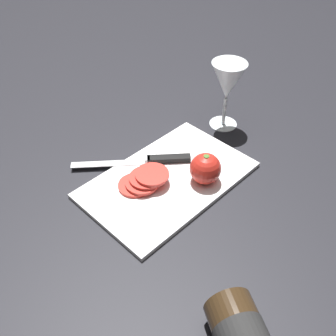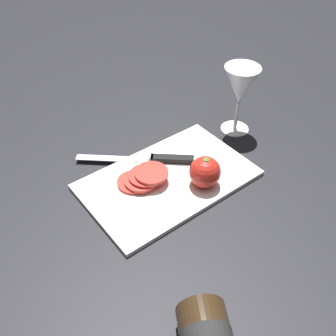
{
  "view_description": "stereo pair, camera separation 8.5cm",
  "coord_description": "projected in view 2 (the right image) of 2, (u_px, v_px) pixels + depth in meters",
  "views": [
    {
      "loc": [
        0.54,
        0.47,
        0.61
      ],
      "look_at": [
        0.08,
        0.02,
        0.04
      ],
      "focal_mm": 42.0,
      "sensor_mm": 36.0,
      "label": 1
    },
    {
      "loc": [
        0.47,
        0.52,
        0.61
      ],
      "look_at": [
        0.08,
        0.02,
        0.04
      ],
      "focal_mm": 42.0,
      "sensor_mm": 36.0,
      "label": 2
    }
  ],
  "objects": [
    {
      "name": "wine_glass",
      "position": [
        240.0,
        88.0,
        0.95
      ],
      "size": [
        0.09,
        0.09,
        0.18
      ],
      "color": "silver",
      "rests_on": "ground_plane"
    },
    {
      "name": "knife",
      "position": [
        159.0,
        159.0,
        0.91
      ],
      "size": [
        0.22,
        0.2,
        0.01
      ],
      "rotation": [
        0.0,
        0.0,
        5.56
      ],
      "color": "silver",
      "rests_on": "cutting_board"
    },
    {
      "name": "whole_tomato",
      "position": [
        205.0,
        172.0,
        0.84
      ],
      "size": [
        0.07,
        0.07,
        0.07
      ],
      "color": "red",
      "rests_on": "cutting_board"
    },
    {
      "name": "cutting_board",
      "position": [
        168.0,
        180.0,
        0.88
      ],
      "size": [
        0.37,
        0.23,
        0.01
      ],
      "color": "white",
      "rests_on": "ground_plane"
    },
    {
      "name": "tomato_slice_stack_near",
      "position": [
        143.0,
        178.0,
        0.85
      ],
      "size": [
        0.11,
        0.09,
        0.03
      ],
      "color": "red",
      "rests_on": "cutting_board"
    },
    {
      "name": "ground_plane",
      "position": [
        190.0,
        162.0,
        0.93
      ],
      "size": [
        3.0,
        3.0,
        0.0
      ],
      "primitive_type": "plane",
      "color": "black"
    }
  ]
}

